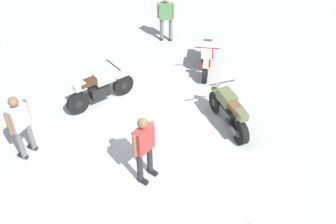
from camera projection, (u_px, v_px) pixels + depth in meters
name	position (u px, v px, depth m)	size (l,w,h in m)	color
ground_plane	(153.00, 129.00, 9.40)	(40.00, 40.00, 0.00)	#9E9E99
motorcycle_cream_vintage	(207.00, 56.00, 11.42)	(1.80, 1.08, 1.07)	black
motorcycle_silver_cruiser	(100.00, 88.00, 9.98)	(0.87, 2.03, 1.09)	black
motorcycle_olive_vintage	(229.00, 111.00, 9.21)	(1.95, 0.70, 1.07)	black
person_in_green_shirt	(166.00, 16.00, 12.76)	(0.47, 0.61, 1.67)	#59595B
person_in_gray_shirt	(20.00, 123.00, 8.11)	(0.54, 0.55, 1.67)	#59595B
person_in_red_shirt	(144.00, 145.00, 7.54)	(0.49, 0.60, 1.67)	#262628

